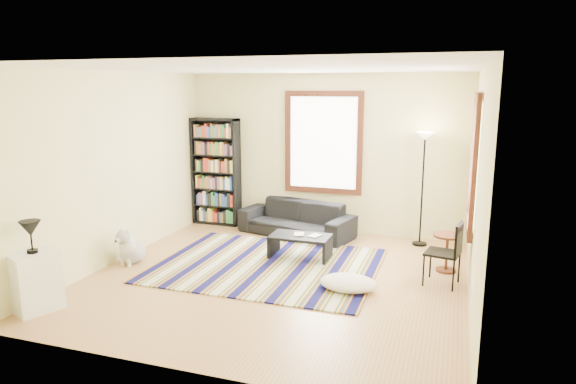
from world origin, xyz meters
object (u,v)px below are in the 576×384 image
(sofa, at_px, (296,219))
(side_table, at_px, (447,253))
(floor_cushion, at_px, (348,283))
(dog, at_px, (132,245))
(white_cabinet, at_px, (36,282))
(bookshelf, at_px, (216,172))
(floor_lamp, at_px, (422,190))
(folding_chair, at_px, (442,253))
(coffee_table, at_px, (300,247))

(sofa, height_order, side_table, sofa)
(floor_cushion, bearing_deg, dog, 179.78)
(floor_cushion, distance_m, side_table, 1.63)
(side_table, distance_m, white_cabinet, 5.33)
(sofa, distance_m, bookshelf, 1.83)
(sofa, distance_m, white_cabinet, 4.37)
(floor_lamp, distance_m, dog, 4.62)
(floor_cushion, distance_m, folding_chair, 1.31)
(folding_chair, height_order, dog, folding_chair)
(coffee_table, relative_size, folding_chair, 1.05)
(folding_chair, height_order, white_cabinet, folding_chair)
(side_table, height_order, dog, same)
(floor_lamp, bearing_deg, dog, -150.37)
(coffee_table, bearing_deg, floor_lamp, 37.16)
(sofa, bearing_deg, folding_chair, -18.07)
(coffee_table, bearing_deg, floor_cushion, -46.43)
(bookshelf, bearing_deg, coffee_table, -34.45)
(coffee_table, xyz_separation_m, white_cabinet, (-2.37, -2.75, 0.17))
(bookshelf, distance_m, dog, 2.55)
(white_cabinet, bearing_deg, side_table, 55.61)
(floor_cushion, distance_m, dog, 3.26)
(floor_cushion, bearing_deg, floor_lamp, 72.32)
(coffee_table, xyz_separation_m, side_table, (2.13, 0.11, 0.09))
(floor_lamp, relative_size, side_table, 3.44)
(white_cabinet, bearing_deg, sofa, 86.90)
(folding_chair, distance_m, dog, 4.42)
(bookshelf, relative_size, floor_lamp, 1.08)
(folding_chair, relative_size, dog, 1.59)
(bookshelf, relative_size, coffee_table, 2.22)
(sofa, bearing_deg, white_cabinet, -101.95)
(coffee_table, distance_m, dog, 2.50)
(floor_cushion, xyz_separation_m, side_table, (1.18, 1.11, 0.18))
(floor_lamp, height_order, dog, floor_lamp)
(floor_lamp, distance_m, folding_chair, 1.81)
(side_table, bearing_deg, floor_lamp, 111.19)
(sofa, bearing_deg, floor_lamp, 17.06)
(bookshelf, height_order, side_table, bookshelf)
(coffee_table, relative_size, floor_cushion, 1.21)
(sofa, height_order, folding_chair, folding_chair)
(folding_chair, bearing_deg, floor_cushion, -141.98)
(bookshelf, xyz_separation_m, coffee_table, (2.10, -1.44, -0.82))
(floor_cushion, xyz_separation_m, dog, (-3.25, 0.01, 0.18))
(white_cabinet, distance_m, dog, 1.76)
(side_table, distance_m, folding_chair, 0.56)
(bookshelf, bearing_deg, dog, -94.60)
(bookshelf, distance_m, coffee_table, 2.68)
(bookshelf, relative_size, floor_cushion, 2.70)
(side_table, relative_size, white_cabinet, 0.77)
(side_table, xyz_separation_m, folding_chair, (-0.05, -0.53, 0.16))
(floor_cushion, height_order, folding_chair, folding_chair)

